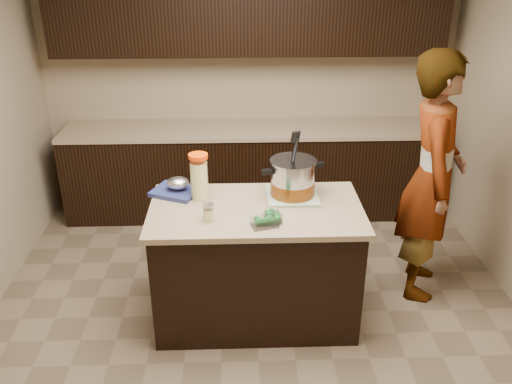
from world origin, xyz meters
TOP-DOWN VIEW (x-y plane):
  - ground_plane at (0.00, 0.00)m, footprint 4.00×4.00m
  - room_shell at (0.00, 0.00)m, footprint 4.04×4.04m
  - back_cabinets at (0.00, 1.74)m, footprint 3.60×0.63m
  - island at (0.00, 0.00)m, footprint 1.46×0.81m
  - dish_towel at (0.26, 0.17)m, footprint 0.36×0.36m
  - stock_pot at (0.26, 0.17)m, footprint 0.45×0.41m
  - lemonade_pitcher at (-0.39, 0.16)m, footprint 0.17×0.17m
  - mason_jar at (-0.32, -0.17)m, footprint 0.09×0.09m
  - broccoli_tub_left at (0.10, -0.13)m, footprint 0.13×0.13m
  - broccoli_tub_right at (0.10, -0.21)m, footprint 0.16×0.16m
  - broccoli_tub_rect at (0.04, -0.25)m, footprint 0.19×0.16m
  - blue_tray at (-0.56, 0.24)m, footprint 0.39×0.35m
  - person at (1.32, 0.34)m, footprint 0.62×0.79m

SIDE VIEW (x-z plane):
  - ground_plane at x=0.00m, z-range 0.00..0.00m
  - island at x=0.00m, z-range 0.00..0.90m
  - dish_towel at x=0.26m, z-range 0.90..0.92m
  - broccoli_tub_left at x=0.10m, z-range 0.90..0.95m
  - broccoli_tub_rect at x=0.04m, z-range 0.90..0.96m
  - broccoli_tub_right at x=0.10m, z-range 0.90..0.96m
  - back_cabinets at x=0.00m, z-range -0.22..2.10m
  - blue_tray at x=-0.56m, z-range 0.88..1.00m
  - person at x=1.32m, z-range 0.00..1.90m
  - mason_jar at x=-0.32m, z-range 0.89..1.02m
  - stock_pot at x=0.26m, z-range 0.80..1.26m
  - lemonade_pitcher at x=-0.39m, z-range 0.89..1.22m
  - room_shell at x=0.00m, z-range 0.35..3.07m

